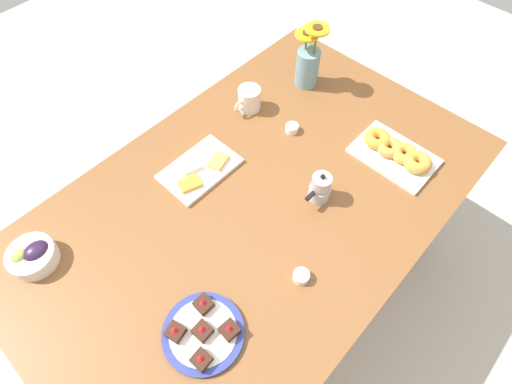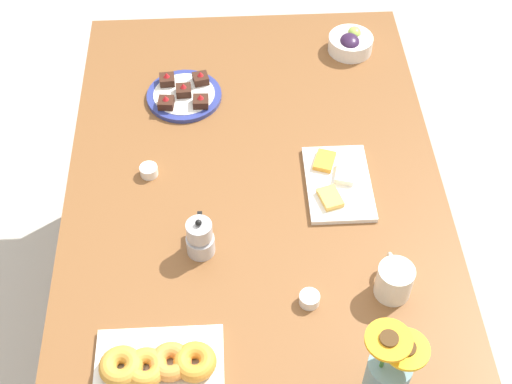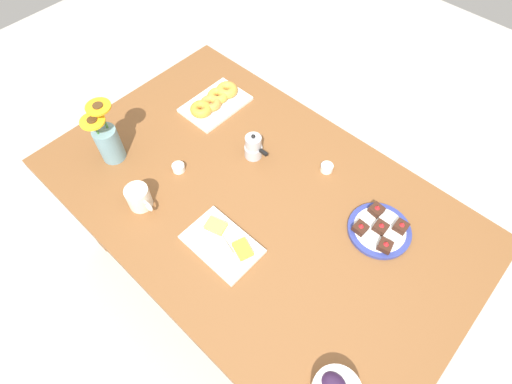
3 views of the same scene
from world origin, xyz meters
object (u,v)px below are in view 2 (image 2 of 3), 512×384
object	(u,v)px
jam_cup_honey	(149,170)
flower_vase	(387,377)
dining_table	(256,222)
cheese_platter	(337,182)
moka_pot	(200,238)
dessert_plate	(184,95)
jam_cup_berry	(309,299)
coffee_mug	(394,280)
grape_bowl	(350,43)
croissant_platter	(158,365)

from	to	relation	value
jam_cup_honey	flower_vase	world-z (taller)	flower_vase
dining_table	cheese_platter	world-z (taller)	cheese_platter
moka_pot	dessert_plate	bearing A→B (deg)	4.97
dessert_plate	flower_vase	bearing A→B (deg)	-155.90
dining_table	jam_cup_berry	distance (m)	0.34
jam_cup_honey	dessert_plate	size ratio (longest dim) A/B	0.22
coffee_mug	jam_cup_honey	distance (m)	0.71
grape_bowl	jam_cup_berry	bearing A→B (deg)	166.42
jam_cup_honey	moka_pot	xyz separation A→B (m)	(-0.26, -0.14, 0.03)
cheese_platter	jam_cup_honey	world-z (taller)	cheese_platter
coffee_mug	dessert_plate	world-z (taller)	coffee_mug
jam_cup_berry	grape_bowl	bearing A→B (deg)	-13.58
grape_bowl	cheese_platter	distance (m)	0.57
dining_table	cheese_platter	distance (m)	0.24
croissant_platter	jam_cup_honey	world-z (taller)	croissant_platter
cheese_platter	jam_cup_berry	size ratio (longest dim) A/B	5.42
jam_cup_honey	jam_cup_berry	distance (m)	0.57
cheese_platter	grape_bowl	bearing A→B (deg)	-11.17
grape_bowl	cheese_platter	xyz separation A→B (m)	(-0.56, 0.11, -0.02)
grape_bowl	croissant_platter	distance (m)	1.20
grape_bowl	jam_cup_honey	distance (m)	0.78
grape_bowl	jam_cup_honey	size ratio (longest dim) A/B	2.89
dining_table	jam_cup_berry	bearing A→B (deg)	-160.71
jam_cup_berry	dessert_plate	world-z (taller)	dessert_plate
coffee_mug	cheese_platter	size ratio (longest dim) A/B	0.46
flower_vase	croissant_platter	bearing A→B (deg)	79.82
coffee_mug	grape_bowl	xyz separation A→B (m)	(0.89, -0.02, -0.02)
flower_vase	moka_pot	xyz separation A→B (m)	(0.40, 0.38, -0.04)
croissant_platter	jam_cup_honey	bearing A→B (deg)	4.61
coffee_mug	moka_pot	distance (m)	0.47
jam_cup_honey	coffee_mug	bearing A→B (deg)	-124.28
jam_cup_honey	dessert_plate	bearing A→B (deg)	-16.78
dining_table	dessert_plate	size ratio (longest dim) A/B	7.24
jam_cup_berry	flower_vase	xyz separation A→B (m)	(-0.24, -0.13, 0.08)
dessert_plate	coffee_mug	bearing A→B (deg)	-144.61
jam_cup_honey	dessert_plate	world-z (taller)	dessert_plate
dining_table	coffee_mug	distance (m)	0.44
croissant_platter	jam_cup_honey	size ratio (longest dim) A/B	5.89
jam_cup_berry	flower_vase	size ratio (longest dim) A/B	0.18
dessert_plate	dining_table	bearing A→B (deg)	-154.99
dessert_plate	flower_vase	world-z (taller)	flower_vase
jam_cup_berry	moka_pot	world-z (taller)	moka_pot
coffee_mug	jam_cup_honey	size ratio (longest dim) A/B	2.51
cheese_platter	moka_pot	world-z (taller)	moka_pot
coffee_mug	flower_vase	bearing A→B (deg)	165.28
coffee_mug	grape_bowl	size ratio (longest dim) A/B	0.87
coffee_mug	grape_bowl	distance (m)	0.89
moka_pot	grape_bowl	bearing A→B (deg)	-32.15
cheese_platter	flower_vase	distance (m)	0.60
croissant_platter	flower_vase	xyz separation A→B (m)	(-0.08, -0.47, 0.07)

